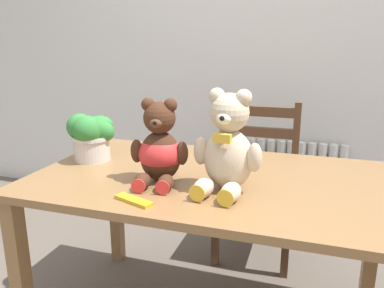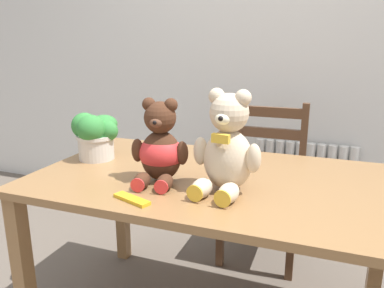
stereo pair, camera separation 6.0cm
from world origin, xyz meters
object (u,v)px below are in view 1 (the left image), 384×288
Objects in this scene: potted_plant at (91,135)px; chocolate_bar at (134,200)px; wooden_chair_behind at (258,178)px; teddy_bear_left at (160,149)px; teddy_bear_right at (228,148)px.

potted_plant is 1.51× the size of chocolate_bar.
wooden_chair_behind is 0.97m from teddy_bear_left.
teddy_bear_left is 1.44× the size of potted_plant.
potted_plant reaches higher than wooden_chair_behind.
teddy_bear_right is at bearing 89.65° from wooden_chair_behind.
wooden_chair_behind is at bearing -115.71° from teddy_bear_left.
potted_plant is (-0.67, -0.69, 0.37)m from wooden_chair_behind.
potted_plant is at bearing -6.96° from teddy_bear_right.
wooden_chair_behind reaches higher than chocolate_bar.
teddy_bear_right is at bearing 37.67° from chocolate_bar.
wooden_chair_behind is at bearing -83.61° from teddy_bear_right.
potted_plant is (-0.40, 0.16, -0.01)m from teddy_bear_left.
teddy_bear_right is 0.68m from potted_plant.
chocolate_bar is (-0.28, -1.07, 0.26)m from wooden_chair_behind.
wooden_chair_behind is at bearing 46.12° from potted_plant.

